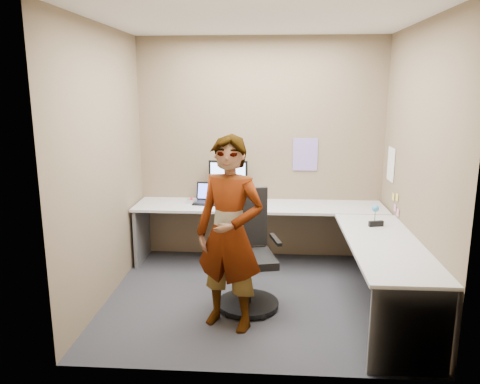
# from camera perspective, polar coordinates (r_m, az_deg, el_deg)

# --- Properties ---
(ground) EXTENTS (3.00, 3.00, 0.00)m
(ground) POSITION_cam_1_polar(r_m,az_deg,el_deg) (4.90, 1.94, -12.74)
(ground) COLOR #232327
(ground) RESTS_ON ground
(wall_back) EXTENTS (3.00, 0.00, 3.00)m
(wall_back) POSITION_cam_1_polar(r_m,az_deg,el_deg) (5.78, 2.49, 5.16)
(wall_back) COLOR #716246
(wall_back) RESTS_ON ground
(wall_right) EXTENTS (0.00, 2.70, 2.70)m
(wall_right) POSITION_cam_1_polar(r_m,az_deg,el_deg) (4.69, 20.71, 2.60)
(wall_right) COLOR #716246
(wall_right) RESTS_ON ground
(wall_left) EXTENTS (0.00, 2.70, 2.70)m
(wall_left) POSITION_cam_1_polar(r_m,az_deg,el_deg) (4.78, -16.23, 3.09)
(wall_left) COLOR #716246
(wall_left) RESTS_ON ground
(ceiling) EXTENTS (3.00, 3.00, 0.00)m
(ceiling) POSITION_cam_1_polar(r_m,az_deg,el_deg) (4.47, 2.21, 20.32)
(ceiling) COLOR white
(ceiling) RESTS_ON wall_back
(desk) EXTENTS (2.98, 2.58, 0.73)m
(desk) POSITION_cam_1_polar(r_m,az_deg,el_deg) (5.06, 7.11, -4.88)
(desk) COLOR silver
(desk) RESTS_ON ground
(paper_ream) EXTENTS (0.30, 0.23, 0.06)m
(paper_ream) POSITION_cam_1_polar(r_m,az_deg,el_deg) (5.72, -1.46, -0.92)
(paper_ream) COLOR red
(paper_ream) RESTS_ON desk
(monitor) EXTENTS (0.47, 0.15, 0.45)m
(monitor) POSITION_cam_1_polar(r_m,az_deg,el_deg) (5.68, -1.46, 2.00)
(monitor) COLOR black
(monitor) RESTS_ON paper_ream
(laptop) EXTENTS (0.36, 0.31, 0.24)m
(laptop) POSITION_cam_1_polar(r_m,az_deg,el_deg) (5.69, -3.84, -0.70)
(laptop) COLOR black
(laptop) RESTS_ON desk
(trackball_mouse) EXTENTS (0.12, 0.08, 0.07)m
(trackball_mouse) POSITION_cam_1_polar(r_m,az_deg,el_deg) (5.70, -5.89, -1.09)
(trackball_mouse) COLOR #B7B7BC
(trackball_mouse) RESTS_ON desk
(origami) EXTENTS (0.10, 0.10, 0.06)m
(origami) POSITION_cam_1_polar(r_m,az_deg,el_deg) (5.38, -2.72, -1.80)
(origami) COLOR white
(origami) RESTS_ON desk
(stapler) EXTENTS (0.16, 0.08, 0.05)m
(stapler) POSITION_cam_1_polar(r_m,az_deg,el_deg) (4.92, 16.25, -3.73)
(stapler) COLOR black
(stapler) RESTS_ON desk
(flower) EXTENTS (0.07, 0.07, 0.22)m
(flower) POSITION_cam_1_polar(r_m,az_deg,el_deg) (4.92, 16.16, -2.35)
(flower) COLOR brown
(flower) RESTS_ON desk
(calendar_purple) EXTENTS (0.30, 0.01, 0.40)m
(calendar_purple) POSITION_cam_1_polar(r_m,az_deg,el_deg) (5.79, 7.95, 4.56)
(calendar_purple) COLOR #846BB7
(calendar_purple) RESTS_ON wall_back
(calendar_white) EXTENTS (0.01, 0.28, 0.38)m
(calendar_white) POSITION_cam_1_polar(r_m,az_deg,el_deg) (5.56, 17.93, 3.22)
(calendar_white) COLOR white
(calendar_white) RESTS_ON wall_right
(sticky_note_a) EXTENTS (0.01, 0.07, 0.07)m
(sticky_note_a) POSITION_cam_1_polar(r_m,az_deg,el_deg) (5.29, 18.60, -0.61)
(sticky_note_a) COLOR #F2E059
(sticky_note_a) RESTS_ON wall_right
(sticky_note_b) EXTENTS (0.01, 0.07, 0.07)m
(sticky_note_b) POSITION_cam_1_polar(r_m,az_deg,el_deg) (5.36, 18.37, -1.84)
(sticky_note_b) COLOR pink
(sticky_note_b) RESTS_ON wall_right
(sticky_note_c) EXTENTS (0.01, 0.07, 0.07)m
(sticky_note_c) POSITION_cam_1_polar(r_m,az_deg,el_deg) (5.26, 18.67, -2.38)
(sticky_note_c) COLOR pink
(sticky_note_c) RESTS_ON wall_right
(sticky_note_d) EXTENTS (0.01, 0.07, 0.07)m
(sticky_note_d) POSITION_cam_1_polar(r_m,az_deg,el_deg) (5.43, 18.19, -0.56)
(sticky_note_d) COLOR #F2E059
(sticky_note_d) RESTS_ON wall_right
(office_chair) EXTENTS (0.64, 0.61, 1.12)m
(office_chair) POSITION_cam_1_polar(r_m,az_deg,el_deg) (4.58, 0.82, -8.37)
(office_chair) COLOR black
(office_chair) RESTS_ON ground
(person) EXTENTS (0.73, 0.61, 1.72)m
(person) POSITION_cam_1_polar(r_m,az_deg,el_deg) (4.07, -1.27, -5.14)
(person) COLOR #999399
(person) RESTS_ON ground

